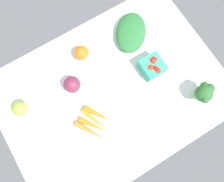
{
  "coord_description": "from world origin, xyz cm",
  "views": [
    {
      "loc": [
        13.04,
        21.45,
        105.74
      ],
      "look_at": [
        0.0,
        0.0,
        4.0
      ],
      "focal_mm": 36.52,
      "sensor_mm": 36.0,
      "label": 1
    }
  ],
  "objects": [
    {
      "name": "carrot_bunch",
      "position": [
        14.23,
        8.69,
        3.35
      ],
      "size": [
        17.28,
        18.64,
        2.94
      ],
      "color": "orange",
      "rests_on": "tablecloth"
    },
    {
      "name": "berry_basket",
      "position": [
        -21.82,
        0.33,
        5.93
      ],
      "size": [
        9.89,
        9.89,
        8.0
      ],
      "color": "teal",
      "rests_on": "tablecloth"
    },
    {
      "name": "broccoli_head",
      "position": [
        -33.55,
        22.67,
        9.0
      ],
      "size": [
        9.15,
        8.52,
        11.2
      ],
      "color": "#A2C688",
      "rests_on": "tablecloth"
    },
    {
      "name": "red_onion_near_basket",
      "position": [
        14.21,
        -11.64,
        5.9
      ],
      "size": [
        7.81,
        7.81,
        7.81
      ],
      "primitive_type": "sphere",
      "color": "#782D47",
      "rests_on": "tablecloth"
    },
    {
      "name": "heirloom_tomato_orange",
      "position": [
        2.89,
        -22.97,
        5.56
      ],
      "size": [
        7.12,
        7.12,
        7.12
      ],
      "primitive_type": "sphere",
      "color": "orange",
      "rests_on": "tablecloth"
    },
    {
      "name": "heirloom_tomato_green",
      "position": [
        39.6,
        -14.08,
        5.47
      ],
      "size": [
        6.94,
        6.94,
        6.94
      ],
      "primitive_type": "sphere",
      "color": "#90B842",
      "rests_on": "tablecloth"
    },
    {
      "name": "leafy_greens_clump",
      "position": [
        -23.09,
        -20.18,
        4.86
      ],
      "size": [
        24.94,
        25.87,
        5.72
      ],
      "primitive_type": "ellipsoid",
      "rotation": [
        0.0,
        0.0,
        4.02
      ],
      "color": "#2D763A",
      "rests_on": "tablecloth"
    },
    {
      "name": "tablecloth",
      "position": [
        0.0,
        0.0,
        1.0
      ],
      "size": [
        104.0,
        76.0,
        2.0
      ],
      "primitive_type": "cube",
      "color": "white",
      "rests_on": "ground"
    }
  ]
}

